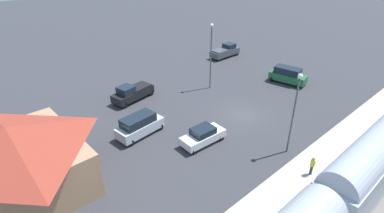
{
  "coord_description": "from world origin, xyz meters",
  "views": [
    {
      "loc": [
        -18.27,
        24.44,
        17.29
      ],
      "look_at": [
        3.89,
        4.25,
        1.0
      ],
      "focal_mm": 28.52,
      "sensor_mm": 36.0,
      "label": 1
    }
  ],
  "objects": [
    {
      "name": "light_pole_lot_center",
      "position": [
        7.58,
        -2.35,
        5.3
      ],
      "size": [
        0.44,
        0.44,
        8.54
      ],
      "color": "#515156",
      "rests_on": "ground"
    },
    {
      "name": "railway_track",
      "position": [
        -14.0,
        0.0,
        0.09
      ],
      "size": [
        4.8,
        70.0,
        0.3
      ],
      "color": "slate",
      "rests_on": "ground"
    },
    {
      "name": "station_building",
      "position": [
        4.0,
        22.0,
        2.99
      ],
      "size": [
        10.38,
        9.63,
        5.77
      ],
      "color": "tan",
      "rests_on": "ground"
    },
    {
      "name": "ground_plane",
      "position": [
        0.0,
        0.0,
        0.0
      ],
      "size": [
        200.0,
        200.0,
        0.0
      ],
      "primitive_type": "plane",
      "color": "#38383D"
    },
    {
      "name": "suv_green",
      "position": [
        1.53,
        -11.4,
        1.15
      ],
      "size": [
        5.18,
        3.07,
        2.22
      ],
      "color": "#236638",
      "rests_on": "ground"
    },
    {
      "name": "platform",
      "position": [
        -10.0,
        0.0,
        0.15
      ],
      "size": [
        3.2,
        46.0,
        0.3
      ],
      "color": "#B7B2A8",
      "rests_on": "ground"
    },
    {
      "name": "suv_silver",
      "position": [
        4.35,
        10.95,
        1.15
      ],
      "size": [
        2.44,
        5.07,
        2.22
      ],
      "color": "silver",
      "rests_on": "ground"
    },
    {
      "name": "pedestrian_on_platform",
      "position": [
        -10.43,
        4.02,
        1.28
      ],
      "size": [
        0.36,
        0.36,
        1.71
      ],
      "color": "#333338",
      "rests_on": "platform"
    },
    {
      "name": "sedan_white",
      "position": [
        -0.97,
        7.26,
        0.88
      ],
      "size": [
        2.06,
        4.59,
        1.74
      ],
      "color": "white",
      "rests_on": "ground"
    },
    {
      "name": "pickup_charcoal",
      "position": [
        14.55,
        -13.04,
        1.03
      ],
      "size": [
        2.0,
        5.41,
        2.14
      ],
      "color": "#47494F",
      "rests_on": "ground"
    },
    {
      "name": "pickup_black",
      "position": [
        11.42,
        7.28,
        1.03
      ],
      "size": [
        2.83,
        5.65,
        2.14
      ],
      "color": "black",
      "rests_on": "ground"
    },
    {
      "name": "light_pole_near_platform",
      "position": [
        -7.2,
        2.38,
        4.91
      ],
      "size": [
        0.44,
        0.44,
        7.81
      ],
      "color": "#515156",
      "rests_on": "ground"
    }
  ]
}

